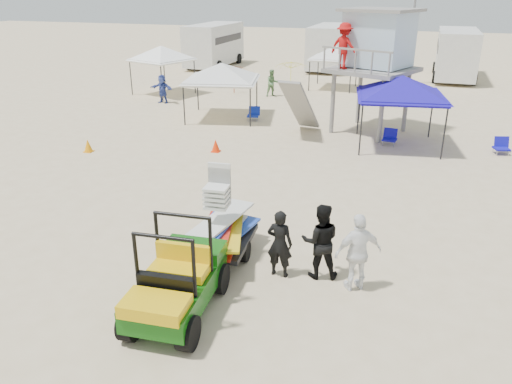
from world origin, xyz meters
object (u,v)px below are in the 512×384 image
(lifeguard_tower, at_px, (373,44))
(canopy_blue, at_px, (403,79))
(utility_cart, at_px, (174,275))
(man_left, at_px, (280,244))
(surf_trailer, at_px, (221,226))

(lifeguard_tower, bearing_deg, canopy_blue, -52.35)
(utility_cart, distance_m, canopy_blue, 13.49)
(utility_cart, height_order, lifeguard_tower, lifeguard_tower)
(utility_cart, height_order, canopy_blue, canopy_blue)
(lifeguard_tower, bearing_deg, man_left, -91.58)
(utility_cart, xyz_separation_m, canopy_blue, (3.31, 12.96, 1.77))
(man_left, bearing_deg, lifeguard_tower, -90.67)
(canopy_blue, bearing_deg, surf_trailer, -107.30)
(utility_cart, height_order, man_left, utility_cart)
(man_left, distance_m, lifeguard_tower, 13.13)
(surf_trailer, xyz_separation_m, man_left, (1.52, -0.30, -0.05))
(surf_trailer, bearing_deg, canopy_blue, 72.70)
(utility_cart, bearing_deg, canopy_blue, 75.66)
(surf_trailer, height_order, canopy_blue, canopy_blue)
(man_left, bearing_deg, utility_cart, 54.14)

